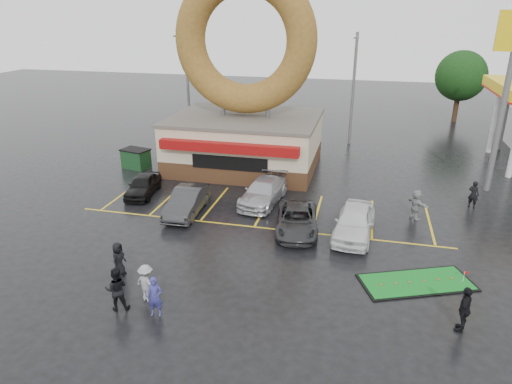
% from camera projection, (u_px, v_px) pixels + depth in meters
% --- Properties ---
extents(ground, '(120.00, 120.00, 0.00)m').
position_uv_depth(ground, '(236.00, 259.00, 20.82)').
color(ground, black).
rests_on(ground, ground).
extents(donut_shop, '(10.20, 8.70, 13.50)m').
position_uv_depth(donut_shop, '(245.00, 105.00, 31.53)').
color(donut_shop, '#472B19').
rests_on(donut_shop, ground).
extents(shell_sign, '(2.20, 0.36, 10.60)m').
position_uv_depth(shell_sign, '(510.00, 70.00, 26.07)').
color(shell_sign, slate).
rests_on(shell_sign, ground).
extents(streetlight_left, '(0.40, 2.21, 9.00)m').
position_uv_depth(streetlight_left, '(187.00, 83.00, 39.21)').
color(streetlight_left, slate).
rests_on(streetlight_left, ground).
extents(streetlight_mid, '(0.40, 2.21, 9.00)m').
position_uv_depth(streetlight_mid, '(353.00, 87.00, 37.05)').
color(streetlight_mid, slate).
rests_on(streetlight_mid, ground).
extents(streetlight_right, '(0.40, 2.21, 9.00)m').
position_uv_depth(streetlight_right, '(511.00, 90.00, 35.33)').
color(streetlight_right, slate).
rests_on(streetlight_right, ground).
extents(tree_far_d, '(4.90, 4.90, 7.00)m').
position_uv_depth(tree_far_d, '(461.00, 76.00, 44.96)').
color(tree_far_d, '#332114').
rests_on(tree_far_d, ground).
extents(car_black, '(1.98, 3.86, 1.26)m').
position_uv_depth(car_black, '(143.00, 185.00, 27.85)').
color(car_black, black).
rests_on(car_black, ground).
extents(car_dgrey, '(1.68, 4.38, 1.42)m').
position_uv_depth(car_dgrey, '(187.00, 201.00, 25.26)').
color(car_dgrey, '#2D2D2F').
rests_on(car_dgrey, ground).
extents(car_silver, '(2.44, 4.91, 1.37)m').
position_uv_depth(car_silver, '(263.00, 192.00, 26.69)').
color(car_silver, '#AEAEB3').
rests_on(car_silver, ground).
extents(car_grey, '(2.67, 4.72, 1.24)m').
position_uv_depth(car_grey, '(297.00, 220.00, 23.26)').
color(car_grey, '#2E2E30').
rests_on(car_grey, ground).
extents(car_white, '(2.18, 4.65, 1.54)m').
position_uv_depth(car_white, '(354.00, 222.00, 22.69)').
color(car_white, silver).
rests_on(car_white, ground).
extents(person_blue, '(0.64, 0.48, 1.59)m').
position_uv_depth(person_blue, '(155.00, 297.00, 16.71)').
color(person_blue, navy).
rests_on(person_blue, ground).
extents(person_blackjkt, '(1.04, 0.94, 1.75)m').
position_uv_depth(person_blackjkt, '(117.00, 289.00, 17.03)').
color(person_blackjkt, black).
rests_on(person_blackjkt, ground).
extents(person_hoodie, '(1.13, 0.86, 1.55)m').
position_uv_depth(person_hoodie, '(146.00, 283.00, 17.58)').
color(person_hoodie, gray).
rests_on(person_hoodie, ground).
extents(person_bystander, '(0.51, 0.76, 1.53)m').
position_uv_depth(person_bystander, '(118.00, 259.00, 19.29)').
color(person_bystander, black).
rests_on(person_bystander, ground).
extents(person_cameraman, '(0.77, 1.12, 1.76)m').
position_uv_depth(person_cameraman, '(465.00, 309.00, 15.88)').
color(person_cameraman, black).
rests_on(person_cameraman, ground).
extents(person_walker_near, '(1.33, 1.51, 1.66)m').
position_uv_depth(person_walker_near, '(416.00, 204.00, 24.56)').
color(person_walker_near, '#979799').
rests_on(person_walker_near, ground).
extents(person_walker_far, '(0.70, 0.63, 1.61)m').
position_uv_depth(person_walker_far, '(473.00, 194.00, 25.97)').
color(person_walker_far, black).
rests_on(person_walker_far, ground).
extents(dumpster, '(2.03, 1.59, 1.30)m').
position_uv_depth(dumpster, '(136.00, 159.00, 32.66)').
color(dumpster, '#1A4422').
rests_on(dumpster, ground).
extents(putting_green, '(5.03, 3.62, 0.58)m').
position_uv_depth(putting_green, '(416.00, 282.00, 18.95)').
color(putting_green, black).
rests_on(putting_green, ground).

